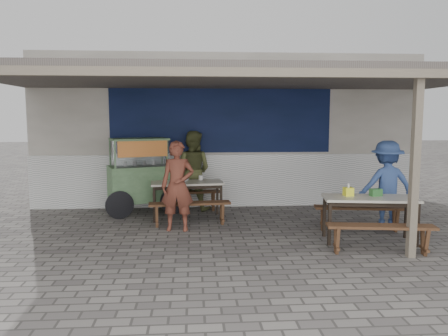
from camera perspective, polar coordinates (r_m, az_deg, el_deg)
name	(u,v)px	position (r m, az deg, el deg)	size (l,w,h in m)	color
ground	(245,243)	(7.29, 2.79, -9.72)	(60.00, 60.00, 0.00)	slate
back_wall	(228,131)	(10.56, 0.52, 4.87)	(9.00, 1.28, 3.50)	beige
warung_roof	(241,80)	(7.91, 2.23, 11.45)	(9.00, 4.21, 2.81)	#534D47
table_left	(187,186)	(8.88, -4.86, -2.33)	(1.49, 0.76, 0.75)	beige
bench_left_street	(190,208)	(8.32, -4.49, -5.24)	(1.56, 0.42, 0.45)	brown
bench_left_wall	(185,196)	(9.55, -5.14, -3.69)	(1.56, 0.42, 0.45)	brown
table_right	(370,202)	(7.58, 18.50, -4.21)	(1.57, 0.85, 0.75)	beige
bench_right_street	(381,232)	(7.01, 19.79, -7.89)	(1.62, 0.50, 0.45)	brown
bench_right_wall	(359,212)	(8.29, 17.24, -5.55)	(1.62, 0.50, 0.45)	brown
vendor_cart	(142,173)	(9.46, -10.70, -0.60)	(1.89, 1.24, 1.61)	#6A9462
patron_street_side	(178,186)	(7.93, -6.08, -2.34)	(0.60, 0.39, 1.64)	brown
patron_wall_side	(192,170)	(9.70, -4.14, -0.31)	(0.85, 0.66, 1.75)	brown
patron_right_table	(386,185)	(8.59, 20.44, -2.05)	(1.05, 0.60, 1.63)	#385492
tissue_box	(348,192)	(7.56, 15.93, -2.98)	(0.14, 0.14, 0.14)	#F6F829
donation_box	(376,192)	(7.69, 19.21, -3.03)	(0.18, 0.12, 0.12)	#347536
condiment_jar	(201,178)	(9.10, -3.05, -1.27)	(0.09, 0.09, 0.10)	white
condiment_bowl	(184,180)	(8.93, -5.24, -1.59)	(0.21, 0.21, 0.05)	silver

